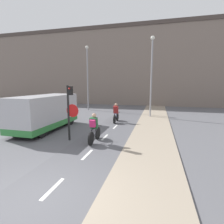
% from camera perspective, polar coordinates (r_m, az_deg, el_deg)
% --- Properties ---
extents(ground_plane, '(120.00, 120.00, 0.00)m').
position_cam_1_polar(ground_plane, '(5.31, -21.96, -25.21)').
color(ground_plane, '#5B5B60').
extents(bike_lane, '(2.65, 60.00, 0.02)m').
position_cam_1_polar(bike_lane, '(5.31, -21.95, -25.11)').
color(bike_lane, '#56565B').
rests_on(bike_lane, ground_plane).
extents(sidewalk_strip, '(2.40, 60.00, 0.05)m').
position_cam_1_polar(sidewalk_strip, '(4.53, 9.62, -31.11)').
color(sidewalk_strip, gray).
rests_on(sidewalk_strip, ground_plane).
extents(building_row_background, '(60.00, 5.20, 10.98)m').
position_cam_1_polar(building_row_background, '(27.06, 9.04, 14.37)').
color(building_row_background, slate).
rests_on(building_row_background, ground_plane).
extents(traffic_light_pole, '(0.67, 0.25, 2.89)m').
position_cam_1_polar(traffic_light_pole, '(9.27, -13.63, 1.74)').
color(traffic_light_pole, black).
rests_on(traffic_light_pole, ground_plane).
extents(street_lamp_far, '(0.36, 0.36, 7.13)m').
position_cam_1_polar(street_lamp_far, '(20.32, -8.01, 12.90)').
color(street_lamp_far, gray).
rests_on(street_lamp_far, ground_plane).
extents(street_lamp_sidewalk, '(0.36, 0.36, 7.01)m').
position_cam_1_polar(street_lamp_sidewalk, '(16.08, 12.82, 13.58)').
color(street_lamp_sidewalk, gray).
rests_on(street_lamp_sidewalk, ground_plane).
extents(cyclist_near, '(0.46, 1.68, 1.51)m').
position_cam_1_polar(cyclist_near, '(8.87, -5.86, -5.48)').
color(cyclist_near, black).
rests_on(cyclist_near, ground_plane).
extents(cyclist_far, '(0.46, 1.62, 1.49)m').
position_cam_1_polar(cyclist_far, '(13.53, 1.29, -0.60)').
color(cyclist_far, black).
rests_on(cyclist_far, ground_plane).
extents(van, '(1.97, 5.13, 2.23)m').
position_cam_1_polar(van, '(12.13, -20.86, -0.26)').
color(van, '#B7B7BC').
rests_on(van, ground_plane).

